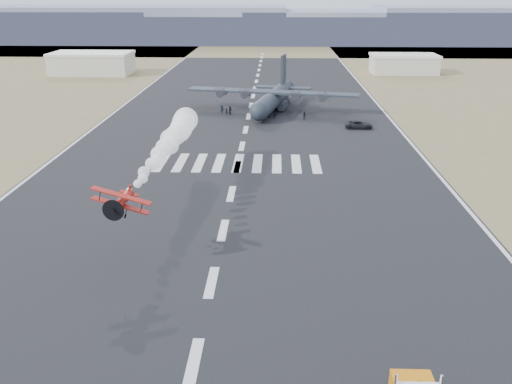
# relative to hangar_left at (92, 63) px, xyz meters

# --- Properties ---
(ground) EXTENTS (500.00, 500.00, 0.00)m
(ground) POSITION_rel_hangar_left_xyz_m (52.00, -145.00, -3.41)
(ground) COLOR black
(ground) RESTS_ON ground
(scrub_far) EXTENTS (500.00, 80.00, 0.00)m
(scrub_far) POSITION_rel_hangar_left_xyz_m (52.00, 85.00, -3.41)
(scrub_far) COLOR olive
(scrub_far) RESTS_ON ground
(runway_markings) EXTENTS (60.00, 260.00, 0.01)m
(runway_markings) POSITION_rel_hangar_left_xyz_m (52.00, -85.00, -3.40)
(runway_markings) COLOR silver
(runway_markings) RESTS_ON ground
(ridge_seg_b) EXTENTS (150.00, 50.00, 15.00)m
(ridge_seg_b) POSITION_rel_hangar_left_xyz_m (-78.00, 115.00, 4.09)
(ridge_seg_b) COLOR slate
(ridge_seg_b) RESTS_ON ground
(ridge_seg_c) EXTENTS (150.00, 50.00, 17.00)m
(ridge_seg_c) POSITION_rel_hangar_left_xyz_m (-13.00, 115.00, 5.09)
(ridge_seg_c) COLOR slate
(ridge_seg_c) RESTS_ON ground
(ridge_seg_d) EXTENTS (150.00, 50.00, 13.00)m
(ridge_seg_d) POSITION_rel_hangar_left_xyz_m (52.00, 115.00, 3.09)
(ridge_seg_d) COLOR slate
(ridge_seg_d) RESTS_ON ground
(ridge_seg_e) EXTENTS (150.00, 50.00, 15.00)m
(ridge_seg_e) POSITION_rel_hangar_left_xyz_m (117.00, 115.00, 4.09)
(ridge_seg_e) COLOR slate
(ridge_seg_e) RESTS_ON ground
(hangar_left) EXTENTS (24.50, 14.50, 6.70)m
(hangar_left) POSITION_rel_hangar_left_xyz_m (0.00, 0.00, 0.00)
(hangar_left) COLOR #B1AE9E
(hangar_left) RESTS_ON ground
(hangar_right) EXTENTS (20.50, 12.50, 5.90)m
(hangar_right) POSITION_rel_hangar_left_xyz_m (98.00, 5.00, -0.40)
(hangar_right) COLOR #B1AE9E
(hangar_right) RESTS_ON ground
(aerobatic_biplane) EXTENTS (5.65, 5.17, 2.88)m
(aerobatic_biplane) POSITION_rel_hangar_left_xyz_m (43.22, -129.62, 3.21)
(aerobatic_biplane) COLOR #B30B0C
(smoke_trail) EXTENTS (3.63, 33.43, 3.63)m
(smoke_trail) POSITION_rel_hangar_left_xyz_m (44.14, -102.47, 3.46)
(smoke_trail) COLOR white
(transport_aircraft) EXTENTS (37.68, 30.84, 10.92)m
(transport_aircraft) POSITION_rel_hangar_left_xyz_m (57.26, -53.80, -0.59)
(transport_aircraft) COLOR #1C222A
(transport_aircraft) RESTS_ON ground
(support_vehicle) EXTENTS (5.36, 2.65, 1.46)m
(support_vehicle) POSITION_rel_hangar_left_xyz_m (73.80, -71.12, -2.68)
(support_vehicle) COLOR black
(support_vehicle) RESTS_ON ground
(crew_a) EXTENTS (0.82, 0.79, 1.75)m
(crew_a) POSITION_rel_hangar_left_xyz_m (45.99, -57.69, -2.53)
(crew_a) COLOR black
(crew_a) RESTS_ON ground
(crew_b) EXTENTS (1.01, 0.99, 1.79)m
(crew_b) POSITION_rel_hangar_left_xyz_m (47.98, -59.22, -2.51)
(crew_b) COLOR black
(crew_b) RESTS_ON ground
(crew_c) EXTENTS (1.04, 1.22, 1.73)m
(crew_c) POSITION_rel_hangar_left_xyz_m (46.09, -58.15, -2.55)
(crew_c) COLOR black
(crew_c) RESTS_ON ground
(crew_d) EXTENTS (1.13, 0.81, 1.73)m
(crew_d) POSITION_rel_hangar_left_xyz_m (57.54, -62.49, -2.54)
(crew_d) COLOR black
(crew_d) RESTS_ON ground
(crew_e) EXTENTS (0.85, 0.62, 1.57)m
(crew_e) POSITION_rel_hangar_left_xyz_m (56.43, -61.33, -2.62)
(crew_e) COLOR black
(crew_e) RESTS_ON ground
(crew_f) EXTENTS (1.59, 0.79, 1.64)m
(crew_f) POSITION_rel_hangar_left_xyz_m (55.43, -60.75, -2.59)
(crew_f) COLOR black
(crew_f) RESTS_ON ground
(crew_g) EXTENTS (0.75, 0.73, 1.58)m
(crew_g) POSITION_rel_hangar_left_xyz_m (47.23, -59.80, -2.62)
(crew_g) COLOR black
(crew_g) RESTS_ON ground
(crew_h) EXTENTS (0.92, 0.65, 1.74)m
(crew_h) POSITION_rel_hangar_left_xyz_m (63.57, -63.98, -2.54)
(crew_h) COLOR black
(crew_h) RESTS_ON ground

